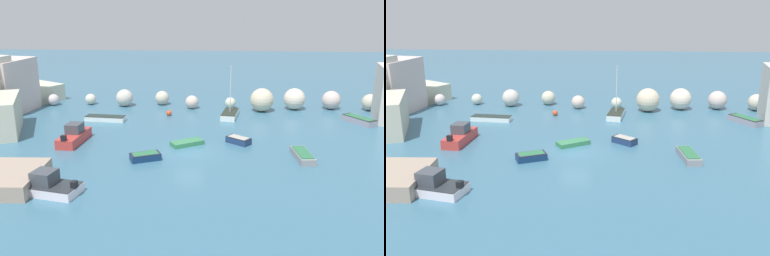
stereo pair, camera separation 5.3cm
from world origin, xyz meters
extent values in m
plane|color=#3A6A84|center=(0.00, 0.00, 0.00)|extent=(160.00, 160.00, 0.00)
cube|color=beige|center=(-22.32, 17.88, 1.09)|extent=(8.39, 9.09, 2.18)
sphere|color=beige|center=(-18.55, 16.49, 0.72)|extent=(1.43, 1.43, 1.43)
sphere|color=beige|center=(-13.94, 17.25, 0.69)|extent=(1.37, 1.37, 1.37)
sphere|color=beige|center=(-9.35, 16.60, 1.07)|extent=(2.14, 2.14, 2.14)
sphere|color=beige|center=(-4.71, 17.71, 0.89)|extent=(1.77, 1.77, 1.77)
sphere|color=beige|center=(-0.76, 15.91, 0.81)|extent=(1.63, 1.63, 1.63)
sphere|color=beige|center=(4.02, 16.51, 0.66)|extent=(1.32, 1.32, 1.32)
sphere|color=beige|center=(7.74, 15.07, 1.40)|extent=(2.79, 2.79, 2.79)
sphere|color=beige|center=(11.83, 16.27, 1.30)|extent=(2.61, 2.61, 2.61)
sphere|color=beige|center=(16.39, 16.70, 1.13)|extent=(2.25, 2.25, 2.25)
sphere|color=beige|center=(20.95, 16.24, 1.01)|extent=(2.03, 2.03, 2.03)
sphere|color=#E04C28|center=(-3.21, 12.29, 0.32)|extent=(0.64, 0.64, 0.64)
cube|color=white|center=(-9.04, -8.84, 0.31)|extent=(4.51, 2.93, 0.62)
cube|color=#292E34|center=(-9.04, -8.84, 0.65)|extent=(4.42, 2.88, 0.06)
cube|color=#3F444C|center=(-9.36, -8.76, 1.12)|extent=(1.77, 1.74, 1.00)
cube|color=black|center=(-7.15, -9.24, 0.87)|extent=(0.45, 0.51, 0.50)
cube|color=#367E4F|center=(-0.31, 1.94, 0.20)|extent=(3.20, 2.65, 0.41)
cube|color=gray|center=(9.68, -1.03, 0.28)|extent=(1.61, 3.73, 0.56)
cube|color=#2D7047|center=(9.68, -1.03, 0.60)|extent=(1.37, 3.17, 0.08)
cube|color=navy|center=(-3.52, -2.11, 0.27)|extent=(2.78, 2.13, 0.53)
cube|color=#251E36|center=(-3.52, -2.11, 0.56)|extent=(2.73, 2.09, 0.06)
cube|color=#2D7047|center=(-3.52, -2.11, 0.57)|extent=(2.36, 1.81, 0.08)
cube|color=white|center=(-10.04, 9.68, 0.24)|extent=(4.54, 1.75, 0.49)
cube|color=#232F2B|center=(-10.04, 9.68, 0.52)|extent=(4.45, 1.71, 0.06)
cube|color=navy|center=(4.45, 2.71, 0.27)|extent=(2.45, 2.26, 0.54)
cube|color=#1A242D|center=(4.45, 2.71, 0.57)|extent=(2.41, 2.22, 0.06)
cube|color=#ADA89E|center=(4.45, 2.71, 0.58)|extent=(2.09, 1.92, 0.08)
cube|color=white|center=(3.86, 12.03, 0.31)|extent=(2.24, 4.25, 0.61)
cube|color=#242C23|center=(3.86, 12.03, 0.64)|extent=(2.19, 4.17, 0.06)
cylinder|color=silver|center=(3.86, 12.03, 3.28)|extent=(0.10, 0.10, 5.34)
cube|color=#C63A34|center=(-11.00, 2.03, 0.44)|extent=(2.03, 4.79, 0.89)
cube|color=#3F444C|center=(-10.98, 2.30, 1.34)|extent=(1.45, 1.66, 0.90)
cube|color=black|center=(-11.16, -0.15, 1.14)|extent=(0.47, 0.39, 0.50)
cube|color=#918F9C|center=(17.89, 10.38, 0.31)|extent=(3.09, 3.93, 0.63)
cube|color=#272724|center=(17.89, 10.38, 0.66)|extent=(3.03, 3.85, 0.06)
cube|color=#2D7047|center=(17.89, 10.38, 0.67)|extent=(2.63, 3.34, 0.08)
camera|label=1|loc=(2.47, -34.79, 12.73)|focal=39.33mm
camera|label=2|loc=(2.52, -34.79, 12.73)|focal=39.33mm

